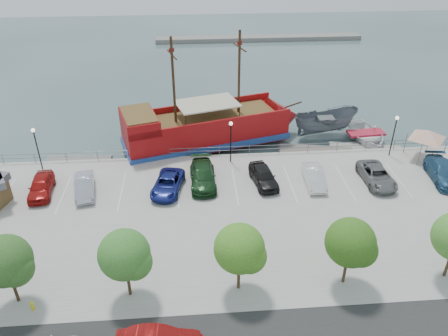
{
  "coord_description": "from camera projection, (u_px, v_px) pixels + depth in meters",
  "views": [
    {
      "loc": [
        -3.54,
        -30.33,
        21.46
      ],
      "look_at": [
        -1.0,
        2.0,
        2.0
      ],
      "focal_mm": 35.0,
      "sensor_mm": 36.0,
      "label": 1
    }
  ],
  "objects": [
    {
      "name": "ground",
      "position": [
        237.0,
        209.0,
        37.72
      ],
      "size": [
        160.0,
        160.0,
        0.0
      ],
      "primitive_type": "plane",
      "color": "#324648"
    },
    {
      "name": "sidewalk",
      "position": [
        253.0,
        287.0,
        28.65
      ],
      "size": [
        100.0,
        4.0,
        0.05
      ],
      "primitive_type": "cube",
      "color": "#979796",
      "rests_on": "land_slab"
    },
    {
      "name": "seawall_railing",
      "position": [
        229.0,
        151.0,
        43.6
      ],
      "size": [
        50.0,
        0.06,
        1.0
      ],
      "color": "slate",
      "rests_on": "land_slab"
    },
    {
      "name": "far_shore",
      "position": [
        259.0,
        38.0,
        85.21
      ],
      "size": [
        40.0,
        3.0,
        0.8
      ],
      "primitive_type": "cube",
      "color": "gray",
      "rests_on": "ground"
    },
    {
      "name": "pirate_ship",
      "position": [
        219.0,
        127.0,
        46.89
      ],
      "size": [
        20.53,
        10.75,
        12.71
      ],
      "rotation": [
        0.0,
        0.0,
        0.29
      ],
      "color": "#9A0D0F",
      "rests_on": "ground"
    },
    {
      "name": "patrol_boat",
      "position": [
        325.0,
        124.0,
        49.09
      ],
      "size": [
        7.82,
        3.92,
        2.89
      ],
      "primitive_type": "imported",
      "rotation": [
        0.0,
        0.0,
        1.72
      ],
      "color": "slate",
      "rests_on": "ground"
    },
    {
      "name": "speedboat",
      "position": [
        365.0,
        136.0,
        48.17
      ],
      "size": [
        5.38,
        7.18,
        1.41
      ],
      "primitive_type": "imported",
      "rotation": [
        0.0,
        0.0,
        0.08
      ],
      "color": "white",
      "rests_on": "ground"
    },
    {
      "name": "dock_west",
      "position": [
        78.0,
        161.0,
        44.46
      ],
      "size": [
        6.69,
        2.19,
        0.38
      ],
      "primitive_type": "cube",
      "rotation": [
        0.0,
        0.0,
        -0.05
      ],
      "color": "slate",
      "rests_on": "ground"
    },
    {
      "name": "dock_mid",
      "position": [
        316.0,
        152.0,
        46.1
      ],
      "size": [
        7.94,
        3.66,
        0.44
      ],
      "primitive_type": "cube",
      "rotation": [
        0.0,
        0.0,
        -0.2
      ],
      "color": "slate",
      "rests_on": "ground"
    },
    {
      "name": "dock_east",
      "position": [
        366.0,
        150.0,
        46.47
      ],
      "size": [
        7.8,
        3.58,
        0.43
      ],
      "primitive_type": "cube",
      "rotation": [
        0.0,
        0.0,
        -0.2
      ],
      "color": "gray",
      "rests_on": "ground"
    },
    {
      "name": "canopy_tent",
      "position": [
        429.0,
        130.0,
        41.93
      ],
      "size": [
        4.48,
        4.48,
        3.44
      ],
      "rotation": [
        0.0,
        0.0,
        0.09
      ],
      "color": "slate",
      "rests_on": "land_slab"
    },
    {
      "name": "fire_hydrant",
      "position": [
        32.0,
        305.0,
        26.85
      ],
      "size": [
        0.24,
        0.24,
        0.69
      ],
      "rotation": [
        0.0,
        0.0,
        -0.13
      ],
      "color": "yellow",
      "rests_on": "sidewalk"
    },
    {
      "name": "lamp_post_left",
      "position": [
        36.0,
        142.0,
        40.04
      ],
      "size": [
        0.36,
        0.36,
        4.28
      ],
      "color": "black",
      "rests_on": "land_slab"
    },
    {
      "name": "lamp_post_mid",
      "position": [
        231.0,
        135.0,
        41.25
      ],
      "size": [
        0.36,
        0.36,
        4.28
      ],
      "color": "black",
      "rests_on": "land_slab"
    },
    {
      "name": "lamp_post_right",
      "position": [
        395.0,
        129.0,
        42.33
      ],
      "size": [
        0.36,
        0.36,
        4.28
      ],
      "color": "black",
      "rests_on": "land_slab"
    },
    {
      "name": "tree_b",
      "position": [
        8.0,
        263.0,
        25.9
      ],
      "size": [
        3.3,
        3.2,
        5.0
      ],
      "color": "#473321",
      "rests_on": "sidewalk"
    },
    {
      "name": "tree_c",
      "position": [
        127.0,
        256.0,
        26.37
      ],
      "size": [
        3.3,
        3.2,
        5.0
      ],
      "color": "#473321",
      "rests_on": "sidewalk"
    },
    {
      "name": "tree_d",
      "position": [
        242.0,
        250.0,
        26.84
      ],
      "size": [
        3.3,
        3.2,
        5.0
      ],
      "color": "#473321",
      "rests_on": "sidewalk"
    },
    {
      "name": "tree_e",
      "position": [
        353.0,
        244.0,
        27.31
      ],
      "size": [
        3.3,
        3.2,
        5.0
      ],
      "color": "#473321",
      "rests_on": "sidewalk"
    },
    {
      "name": "parked_car_a",
      "position": [
        41.0,
        186.0,
        37.63
      ],
      "size": [
        2.23,
        4.66,
        1.54
      ],
      "primitive_type": "imported",
      "rotation": [
        0.0,
        0.0,
        0.09
      ],
      "color": "#A21412",
      "rests_on": "land_slab"
    },
    {
      "name": "parked_car_b",
      "position": [
        85.0,
        186.0,
        37.68
      ],
      "size": [
        2.29,
        4.6,
        1.45
      ],
      "primitive_type": "imported",
      "rotation": [
        0.0,
        0.0,
        0.18
      ],
      "color": "#AAADBE",
      "rests_on": "land_slab"
    },
    {
      "name": "parked_car_c",
      "position": [
        168.0,
        184.0,
        38.06
      ],
      "size": [
        3.2,
        5.27,
        1.37
      ],
      "primitive_type": "imported",
      "rotation": [
        0.0,
        0.0,
        -0.2
      ],
      "color": "navy",
      "rests_on": "land_slab"
    },
    {
      "name": "parked_car_d",
      "position": [
        203.0,
        176.0,
        38.99
      ],
      "size": [
        2.35,
        5.56,
        1.6
      ],
      "primitive_type": "imported",
      "rotation": [
        0.0,
        0.0,
        0.02
      ],
      "color": "#173C1B",
      "rests_on": "land_slab"
    },
    {
      "name": "parked_car_e",
      "position": [
        264.0,
        176.0,
        39.0
      ],
      "size": [
        2.55,
        4.81,
        1.56
      ],
      "primitive_type": "imported",
      "rotation": [
        0.0,
        0.0,
        0.16
      ],
      "color": "black",
      "rests_on": "land_slab"
    },
    {
      "name": "parked_car_f",
      "position": [
        314.0,
        177.0,
        39.02
      ],
      "size": [
        1.71,
        4.42,
        1.44
      ],
      "primitive_type": "imported",
      "rotation": [
        0.0,
        0.0,
        -0.04
      ],
      "color": "white",
      "rests_on": "land_slab"
    },
    {
      "name": "parked_car_g",
      "position": [
        377.0,
        176.0,
        39.2
      ],
      "size": [
        2.45,
        5.12,
        1.41
      ],
      "primitive_type": "imported",
      "rotation": [
        0.0,
        0.0,
        0.02
      ],
      "color": "slate",
      "rests_on": "land_slab"
    },
    {
      "name": "parked_car_h",
      "position": [
        443.0,
        172.0,
        39.56
      ],
      "size": [
        2.92,
        5.71,
        1.59
      ],
      "primitive_type": "imported",
      "rotation": [
        0.0,
        0.0,
        -0.13
      ],
      "color": "#285375",
      "rests_on": "land_slab"
    }
  ]
}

